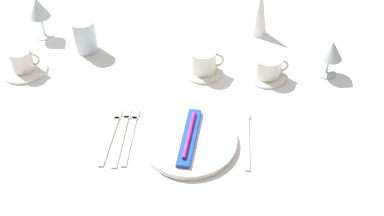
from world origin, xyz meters
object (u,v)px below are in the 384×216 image
at_px(wine_glass_left, 38,9).
at_px(drink_tumbler, 85,38).
at_px(coffee_cup_left, 268,66).
at_px(fork_outer, 131,134).
at_px(spoon_soup, 247,132).
at_px(fork_salad, 112,134).
at_px(coffee_cup_right, 22,60).
at_px(coffee_cup_far, 204,60).
at_px(fork_inner, 122,134).
at_px(dinner_plate, 189,141).
at_px(toothbrush_package, 189,137).
at_px(napkin_folded, 260,12).
at_px(wine_glass_centre, 331,51).

relative_size(wine_glass_left, drink_tumbler, 1.33).
bearing_deg(coffee_cup_left, fork_outer, -144.35).
relative_size(fork_outer, spoon_soup, 0.96).
relative_size(fork_salad, coffee_cup_right, 2.26).
distance_m(coffee_cup_right, coffee_cup_far, 0.57).
bearing_deg(fork_outer, fork_inner, -175.58).
bearing_deg(dinner_plate, coffee_cup_right, 152.71).
bearing_deg(toothbrush_package, fork_outer, 172.01).
height_order(coffee_cup_right, napkin_folded, napkin_folded).
height_order(spoon_soup, coffee_cup_left, coffee_cup_left).
xyz_separation_m(coffee_cup_right, wine_glass_left, (0.00, 0.20, 0.06)).
height_order(wine_glass_centre, napkin_folded, napkin_folded).
height_order(spoon_soup, wine_glass_centre, wine_glass_centre).
bearing_deg(fork_salad, wine_glass_centre, 26.14).
distance_m(fork_outer, fork_salad, 0.05).
distance_m(coffee_cup_far, drink_tumbler, 0.41).
relative_size(coffee_cup_left, wine_glass_left, 0.72).
xyz_separation_m(fork_inner, wine_glass_left, (-0.36, 0.46, 0.10)).
height_order(coffee_cup_left, napkin_folded, napkin_folded).
bearing_deg(fork_salad, fork_outer, 3.30).
xyz_separation_m(fork_outer, coffee_cup_left, (0.39, 0.28, 0.04)).
bearing_deg(wine_glass_centre, toothbrush_package, -141.51).
height_order(toothbrush_package, coffee_cup_left, coffee_cup_left).
bearing_deg(wine_glass_left, wine_glass_centre, -9.00).
xyz_separation_m(spoon_soup, drink_tumbler, (-0.53, 0.36, 0.05)).
xyz_separation_m(dinner_plate, napkin_folded, (0.21, 0.55, 0.08)).
bearing_deg(fork_salad, coffee_cup_far, 50.39).
height_order(coffee_cup_left, coffee_cup_far, coffee_cup_far).
bearing_deg(coffee_cup_left, drink_tumbler, 170.07).
bearing_deg(fork_inner, napkin_folded, 53.04).
relative_size(toothbrush_package, napkin_folded, 1.21).
distance_m(toothbrush_package, drink_tumbler, 0.56).
bearing_deg(drink_tumbler, spoon_soup, -33.94).
bearing_deg(spoon_soup, fork_outer, -175.05).
height_order(toothbrush_package, fork_salad, toothbrush_package).
bearing_deg(fork_inner, fork_outer, 4.42).
distance_m(wine_glass_left, drink_tumbler, 0.19).
bearing_deg(coffee_cup_right, wine_glass_left, 89.03).
height_order(fork_outer, coffee_cup_far, coffee_cup_far).
bearing_deg(spoon_soup, coffee_cup_far, 116.88).
height_order(dinner_plate, wine_glass_left, wine_glass_left).
bearing_deg(drink_tumbler, toothbrush_package, -47.47).
relative_size(fork_outer, wine_glass_left, 1.45).
relative_size(wine_glass_centre, drink_tumbler, 1.10).
distance_m(dinner_plate, spoon_soup, 0.17).
distance_m(coffee_cup_left, wine_glass_left, 0.80).
relative_size(spoon_soup, drink_tumbler, 2.01).
distance_m(fork_outer, drink_tumbler, 0.44).
relative_size(spoon_soup, wine_glass_centre, 1.82).
distance_m(coffee_cup_right, wine_glass_centre, 0.97).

